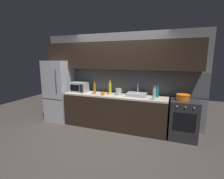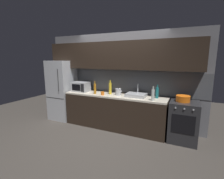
{
  "view_description": "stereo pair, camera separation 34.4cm",
  "coord_description": "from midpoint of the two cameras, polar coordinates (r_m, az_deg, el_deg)",
  "views": [
    {
      "loc": [
        1.39,
        -2.99,
        1.82
      ],
      "look_at": [
        -0.06,
        0.9,
        1.03
      ],
      "focal_mm": 26.11,
      "sensor_mm": 36.0,
      "label": 1
    },
    {
      "loc": [
        1.7,
        -2.86,
        1.82
      ],
      "look_at": [
        -0.06,
        0.9,
        1.03
      ],
      "focal_mm": 26.11,
      "sensor_mm": 36.0,
      "label": 2
    }
  ],
  "objects": [
    {
      "name": "microwave",
      "position": [
        4.7,
        -13.46,
        0.83
      ],
      "size": [
        0.46,
        0.35,
        0.27
      ],
      "color": "#A8AAAF",
      "rests_on": "counter_run"
    },
    {
      "name": "sink_basin",
      "position": [
        4.07,
        6.22,
        -1.79
      ],
      "size": [
        0.48,
        0.38,
        0.3
      ],
      "color": "#ADAFB5",
      "rests_on": "counter_run"
    },
    {
      "name": "wine_bottle_yellow",
      "position": [
        4.27,
        -2.99,
        0.42
      ],
      "size": [
        0.08,
        0.08,
        0.37
      ],
      "color": "gold",
      "rests_on": "counter_run"
    },
    {
      "name": "cooking_pot",
      "position": [
        3.92,
        21.33,
        -2.56
      ],
      "size": [
        0.29,
        0.29,
        0.13
      ],
      "color": "orange",
      "rests_on": "oven_range"
    },
    {
      "name": "wine_bottle_amber",
      "position": [
        4.3,
        -8.4,
        0.22
      ],
      "size": [
        0.06,
        0.06,
        0.34
      ],
      "color": "#B27019",
      "rests_on": "counter_run"
    },
    {
      "name": "oven_range",
      "position": [
        4.06,
        21.47,
        -9.72
      ],
      "size": [
        0.6,
        0.62,
        0.9
      ],
      "color": "#232326",
      "rests_on": "ground"
    },
    {
      "name": "kettle",
      "position": [
        4.15,
        -0.09,
        -0.82
      ],
      "size": [
        0.18,
        0.15,
        0.2
      ],
      "color": "#B7BABF",
      "rests_on": "counter_run"
    },
    {
      "name": "counter_run",
      "position": [
        4.35,
        -1.56,
        -7.63
      ],
      "size": [
        2.7,
        0.6,
        0.9
      ],
      "color": "black",
      "rests_on": "ground"
    },
    {
      "name": "refrigerator",
      "position": [
        5.12,
        -19.85,
        -0.47
      ],
      "size": [
        0.68,
        0.69,
        1.76
      ],
      "color": "#ADAFB5",
      "rests_on": "ground"
    },
    {
      "name": "wine_bottle_teal",
      "position": [
        4.02,
        13.25,
        -0.83
      ],
      "size": [
        0.07,
        0.07,
        0.32
      ],
      "color": "#19666B",
      "rests_on": "counter_run"
    },
    {
      "name": "wine_bottle_clear",
      "position": [
        3.74,
        12.07,
        -1.63
      ],
      "size": [
        0.07,
        0.07,
        0.32
      ],
      "color": "silver",
      "rests_on": "counter_run"
    },
    {
      "name": "mug_orange",
      "position": [
        4.16,
        -5.61,
        -1.47
      ],
      "size": [
        0.09,
        0.09,
        0.09
      ],
      "primitive_type": "cylinder",
      "color": "orange",
      "rests_on": "counter_run"
    },
    {
      "name": "ground_plane",
      "position": [
        3.77,
        -6.89,
        -18.16
      ],
      "size": [
        10.0,
        10.0,
        0.0
      ],
      "primitive_type": "plane",
      "color": "#3D3833"
    },
    {
      "name": "back_wall",
      "position": [
        4.41,
        -0.18,
        7.22
      ],
      "size": [
        4.44,
        0.44,
        2.5
      ],
      "color": "slate",
      "rests_on": "ground"
    }
  ]
}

